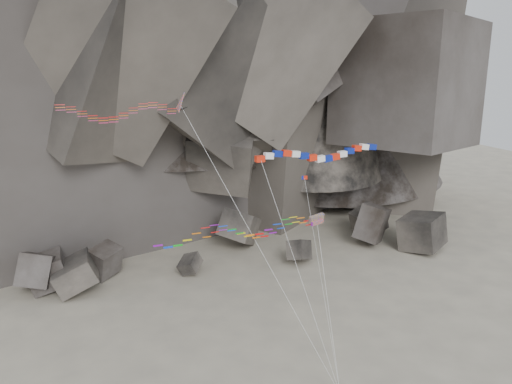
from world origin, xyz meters
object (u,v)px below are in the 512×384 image
object	(u,v)px
parafoil_kite	(235,231)
pennant_kite	(311,219)
delta_kite	(114,111)
banner_kite	(319,155)

from	to	relation	value
parafoil_kite	pennant_kite	size ratio (longest dim) A/B	0.87
delta_kite	pennant_kite	xyz separation A→B (m)	(17.34, -0.19, -10.70)
delta_kite	banner_kite	xyz separation A→B (m)	(17.79, -0.55, -4.41)
banner_kite	pennant_kite	size ratio (longest dim) A/B	1.17
delta_kite	banner_kite	bearing A→B (deg)	0.20
parafoil_kite	pennant_kite	xyz separation A→B (m)	(8.27, 3.07, -0.69)
delta_kite	banner_kite	distance (m)	18.33
banner_kite	parafoil_kite	world-z (taller)	banner_kite
banner_kite	pennant_kite	world-z (taller)	banner_kite
pennant_kite	banner_kite	bearing A→B (deg)	-24.30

